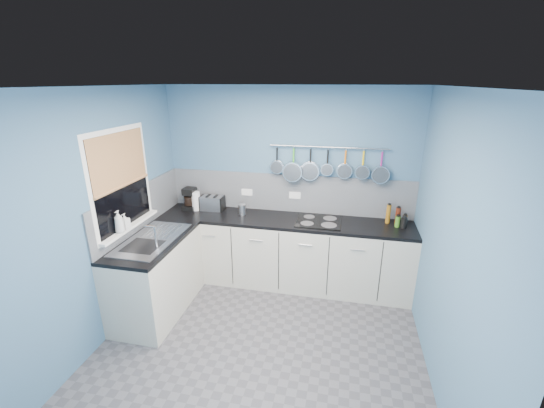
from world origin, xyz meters
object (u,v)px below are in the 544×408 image
at_px(soap_bottle_b, 125,221).
at_px(coffee_maker, 189,199).
at_px(canister, 242,209).
at_px(hob, 319,221).
at_px(paper_towel, 196,201).
at_px(toaster, 212,203).
at_px(soap_bottle_a, 119,222).

distance_m(soap_bottle_b, coffee_maker, 1.11).
xyz_separation_m(coffee_maker, canister, (0.75, -0.04, -0.08)).
bearing_deg(hob, coffee_maker, 177.26).
distance_m(paper_towel, coffee_maker, 0.10).
xyz_separation_m(soap_bottle_b, coffee_maker, (0.23, 1.08, -0.09)).
bearing_deg(canister, soap_bottle_b, -133.27).
height_order(soap_bottle_b, hob, soap_bottle_b).
bearing_deg(toaster, soap_bottle_a, -117.01).
distance_m(soap_bottle_b, canister, 1.44).
xyz_separation_m(soap_bottle_a, soap_bottle_b, (0.00, 0.10, -0.03)).
relative_size(soap_bottle_b, paper_towel, 0.69).
xyz_separation_m(soap_bottle_b, paper_towel, (0.33, 1.07, -0.11)).
relative_size(paper_towel, canister, 1.85).
height_order(soap_bottle_a, coffee_maker, soap_bottle_a).
distance_m(soap_bottle_a, soap_bottle_b, 0.10).
distance_m(coffee_maker, canister, 0.75).
xyz_separation_m(paper_towel, coffee_maker, (-0.10, 0.01, 0.02)).
height_order(toaster, canister, toaster).
bearing_deg(soap_bottle_b, paper_towel, 72.96).
distance_m(coffee_maker, hob, 1.75).
relative_size(soap_bottle_a, paper_towel, 0.95).
height_order(soap_bottle_b, coffee_maker, soap_bottle_b).
distance_m(toaster, hob, 1.44).
distance_m(paper_towel, canister, 0.65).
bearing_deg(canister, coffee_maker, 176.85).
xyz_separation_m(soap_bottle_b, hob, (1.97, 1.00, -0.23)).
xyz_separation_m(soap_bottle_a, coffee_maker, (0.23, 1.18, -0.12)).
distance_m(soap_bottle_a, paper_towel, 1.22).
bearing_deg(paper_towel, soap_bottle_a, -105.71).
bearing_deg(coffee_maker, soap_bottle_a, -99.16).
xyz_separation_m(paper_towel, toaster, (0.21, 0.05, -0.03)).
height_order(toaster, hob, toaster).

